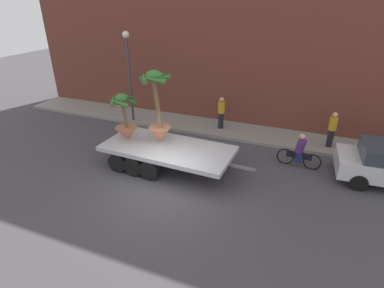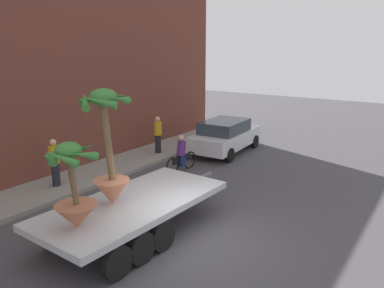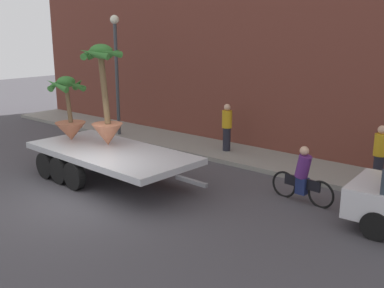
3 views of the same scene
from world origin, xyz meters
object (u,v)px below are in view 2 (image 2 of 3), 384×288
(cyclist, at_px, (181,155))
(potted_palm_rear, at_px, (74,196))
(flatbed_trailer, at_px, (128,211))
(parked_car, at_px, (226,135))
(pedestrian_far_left, at_px, (158,134))
(potted_palm_middle, at_px, (109,156))
(pedestrian_near_gate, at_px, (55,162))

(cyclist, bearing_deg, potted_palm_rear, -162.91)
(flatbed_trailer, relative_size, parked_car, 1.42)
(parked_car, xyz_separation_m, pedestrian_far_left, (-2.35, 2.27, 0.21))
(potted_palm_rear, bearing_deg, pedestrian_far_left, 27.97)
(potted_palm_middle, bearing_deg, potted_palm_rear, -166.78)
(potted_palm_rear, xyz_separation_m, parked_car, (10.59, 2.11, -0.95))
(cyclist, xyz_separation_m, pedestrian_far_left, (1.21, 2.22, 0.37))
(flatbed_trailer, distance_m, potted_palm_middle, 1.58)
(pedestrian_near_gate, height_order, pedestrian_far_left, same)
(pedestrian_near_gate, bearing_deg, cyclist, -30.45)
(cyclist, height_order, pedestrian_far_left, pedestrian_far_left)
(pedestrian_far_left, bearing_deg, cyclist, -118.72)
(potted_palm_rear, xyz_separation_m, pedestrian_near_gate, (2.83, 4.63, -0.73))
(flatbed_trailer, distance_m, parked_car, 9.15)
(cyclist, xyz_separation_m, parked_car, (3.56, -0.05, 0.16))
(potted_palm_middle, relative_size, pedestrian_near_gate, 1.77)
(potted_palm_middle, distance_m, parked_car, 9.49)
(potted_palm_middle, relative_size, cyclist, 1.65)
(potted_palm_rear, relative_size, parked_car, 0.45)
(pedestrian_far_left, bearing_deg, parked_car, -43.98)
(flatbed_trailer, bearing_deg, potted_palm_rear, -178.80)
(cyclist, bearing_deg, pedestrian_near_gate, 149.55)
(potted_palm_middle, bearing_deg, pedestrian_near_gate, 71.50)
(potted_palm_rear, height_order, parked_car, potted_palm_rear)
(flatbed_trailer, xyz_separation_m, parked_car, (8.91, 2.07, 0.07))
(parked_car, relative_size, pedestrian_far_left, 2.65)
(parked_car, bearing_deg, potted_palm_rear, -168.75)
(cyclist, xyz_separation_m, pedestrian_near_gate, (-4.20, 2.47, 0.37))
(cyclist, bearing_deg, pedestrian_far_left, 61.28)
(cyclist, height_order, parked_car, parked_car)
(potted_palm_rear, bearing_deg, potted_palm_middle, 13.22)
(potted_palm_rear, height_order, cyclist, potted_palm_rear)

